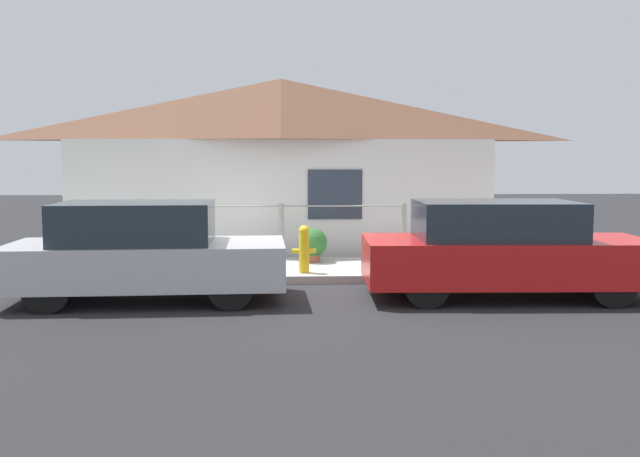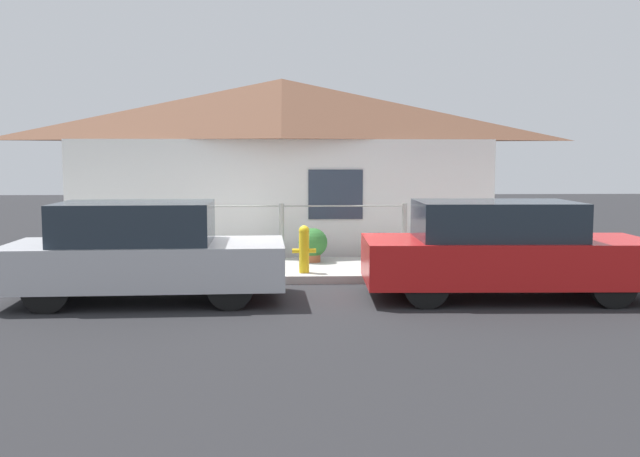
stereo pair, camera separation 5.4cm
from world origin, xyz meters
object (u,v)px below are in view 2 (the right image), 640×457
Objects in this scene: fire_hydrant at (304,248)px; potted_plant_near_hydrant at (313,244)px; car_right at (503,250)px; car_left at (144,252)px.

fire_hydrant reaches higher than potted_plant_near_hydrant.
potted_plant_near_hydrant is (-2.73, 2.90, -0.24)m from car_right.
car_right is 3.36m from fire_hydrant.
car_right is (5.29, 0.00, 0.00)m from car_left.
fire_hydrant is (-2.93, 1.65, -0.16)m from car_right.
potted_plant_near_hydrant is at bearing 81.27° from fire_hydrant.
car_left is at bearing -178.14° from car_right.
car_left is 6.27× the size of potted_plant_near_hydrant.
potted_plant_near_hydrant is at bearing 46.50° from car_left.
car_left is 4.97× the size of fire_hydrant.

